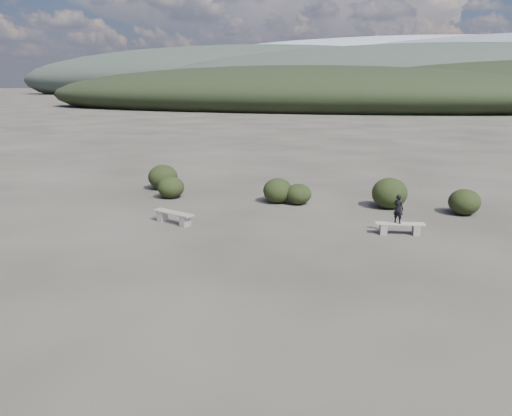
% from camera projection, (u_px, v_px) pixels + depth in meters
% --- Properties ---
extents(ground, '(1200.00, 1200.00, 0.00)m').
position_uv_depth(ground, '(205.00, 280.00, 12.81)').
color(ground, '#312C26').
rests_on(ground, ground).
extents(bench_left, '(1.77, 0.87, 0.44)m').
position_uv_depth(bench_left, '(173.00, 217.00, 17.93)').
color(bench_left, slate).
rests_on(bench_left, ground).
extents(bench_right, '(1.64, 0.72, 0.40)m').
position_uv_depth(bench_right, '(400.00, 228.00, 16.62)').
color(bench_right, slate).
rests_on(bench_right, ground).
extents(seated_person, '(0.42, 0.36, 0.97)m').
position_uv_depth(seated_person, '(398.00, 209.00, 16.47)').
color(seated_person, black).
rests_on(seated_person, bench_right).
extents(shrub_a, '(1.17, 1.17, 0.96)m').
position_uv_depth(shrub_a, '(171.00, 187.00, 21.96)').
color(shrub_a, black).
rests_on(shrub_a, ground).
extents(shrub_b, '(1.23, 1.23, 1.05)m').
position_uv_depth(shrub_b, '(278.00, 191.00, 21.05)').
color(shrub_b, black).
rests_on(shrub_b, ground).
extents(shrub_c, '(1.08, 1.08, 0.87)m').
position_uv_depth(shrub_c, '(298.00, 194.00, 20.82)').
color(shrub_c, black).
rests_on(shrub_c, ground).
extents(shrub_d, '(1.42, 1.42, 1.24)m').
position_uv_depth(shrub_d, '(389.00, 193.00, 20.12)').
color(shrub_d, black).
rests_on(shrub_d, ground).
extents(shrub_e, '(1.20, 1.20, 1.00)m').
position_uv_depth(shrub_e, '(464.00, 202.00, 19.13)').
color(shrub_e, black).
rests_on(shrub_e, ground).
extents(shrub_f, '(1.40, 1.40, 1.18)m').
position_uv_depth(shrub_f, '(163.00, 177.00, 23.79)').
color(shrub_f, black).
rests_on(shrub_f, ground).
extents(mountain_ridges, '(500.00, 400.00, 56.00)m').
position_uv_depth(mountain_ridges, '(417.00, 75.00, 323.02)').
color(mountain_ridges, black).
rests_on(mountain_ridges, ground).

